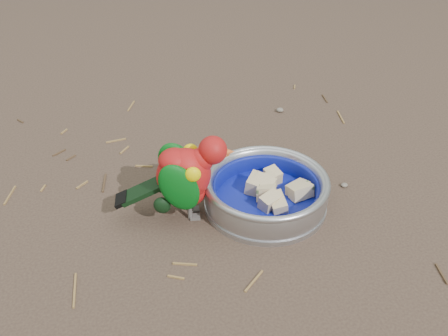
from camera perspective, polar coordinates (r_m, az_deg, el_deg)
name	(u,v)px	position (r m, az deg, el deg)	size (l,w,h in m)	color
ground	(224,205)	(0.93, -0.03, -4.20)	(60.00, 60.00, 0.00)	#46352A
food_bowl	(265,202)	(0.92, 4.72, -3.88)	(0.22, 0.22, 0.02)	#B2B2BA
bowl_wall	(266,189)	(0.91, 4.81, -2.39)	(0.22, 0.22, 0.04)	#B2B2BA
fruit_wedges	(266,192)	(0.91, 4.79, -2.74)	(0.13, 0.13, 0.03)	#D5BC8C
lory_parrot	(186,180)	(0.86, -4.35, -1.43)	(0.09, 0.19, 0.15)	#AC1414
ground_debris	(219,180)	(0.99, -0.63, -1.41)	(0.90, 0.80, 0.01)	olive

